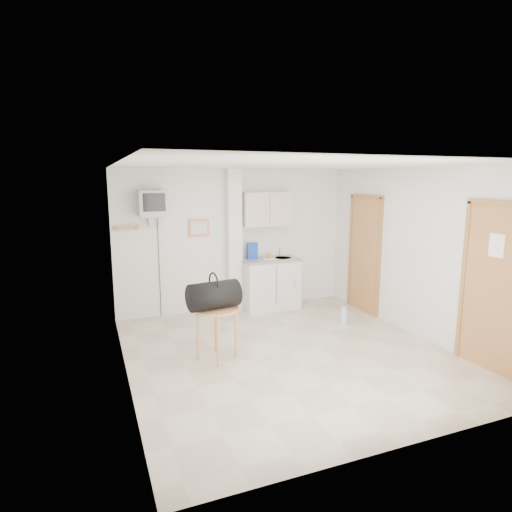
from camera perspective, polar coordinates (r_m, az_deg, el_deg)
name	(u,v)px	position (r m, az deg, el deg)	size (l,w,h in m)	color
ground	(288,352)	(5.97, 4.35, -12.71)	(4.50, 4.50, 0.00)	#B4A38D
room_envelope	(303,239)	(5.74, 6.33, 2.30)	(4.24, 4.54, 2.55)	white
kitchenette	(269,265)	(7.71, 1.76, -1.16)	(1.03, 0.58, 2.10)	silver
crt_television	(152,204)	(7.04, -13.66, 6.77)	(0.44, 0.45, 2.15)	slate
round_table	(217,315)	(5.60, -5.27, -7.89)	(0.58, 0.58, 0.69)	tan
duffel_bag	(214,295)	(5.49, -5.66, -5.21)	(0.69, 0.45, 0.48)	black
water_bottle	(343,316)	(7.11, 11.58, -7.86)	(0.11, 0.11, 0.32)	#A4CEDD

